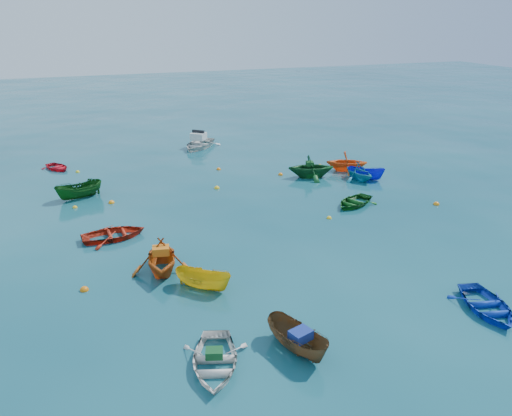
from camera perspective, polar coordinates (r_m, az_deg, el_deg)
name	(u,v)px	position (r m, az deg, el deg)	size (l,w,h in m)	color
ground	(290,249)	(25.35, 3.89, -4.75)	(160.00, 160.00, 0.00)	#0A3D4C
dinghy_white_near	(215,367)	(17.78, -4.76, -17.62)	(2.33, 3.25, 0.67)	beige
sampan_brown_mid	(297,350)	(18.46, 4.72, -15.92)	(1.09, 2.90, 1.12)	brown
dinghy_blue_se	(486,310)	(22.49, 24.80, -10.58)	(2.31, 3.24, 0.67)	#0D31A6
dinghy_orange_w	(162,271)	(23.68, -10.64, -7.11)	(2.81, 3.26, 1.72)	#B84E11
sampan_yellow_mid	(204,288)	(22.06, -6.01, -9.12)	(1.00, 2.65, 1.02)	gold
dinghy_green_e	(354,205)	(31.59, 11.10, 0.35)	(2.16, 3.03, 0.63)	#135519
dinghy_cyan_se	(358,180)	(36.44, 11.62, 3.19)	(2.31, 2.68, 1.41)	teal
dinghy_red_nw	(114,238)	(27.56, -15.89, -3.33)	(2.36, 3.30, 0.68)	#AA210E
dinghy_green_n	(311,177)	(36.49, 6.26, 3.53)	(2.82, 3.27, 1.72)	#114C1F
sampan_blue_far	(365,179)	(36.70, 12.40, 3.25)	(0.99, 2.63, 1.02)	#1115D4
dinghy_red_far	(58,169)	(41.03, -21.73, 4.14)	(1.80, 2.51, 0.52)	red
dinghy_orange_far	(346,171)	(38.37, 10.26, 4.22)	(2.60, 3.02, 1.59)	#EE5816
sampan_green_far	(80,198)	(34.10, -19.45, 1.09)	(1.15, 3.06, 1.18)	#114B14
motorboat_white	(199,147)	(44.70, -6.54, 6.89)	(3.01, 4.21, 1.47)	silver
tarp_green_a	(214,353)	(17.56, -4.80, -16.21)	(0.58, 0.44, 0.28)	#134C21
tarp_blue_a	(301,335)	(17.93, 5.13, -14.26)	(0.74, 0.56, 0.36)	navy
tarp_orange_a	(161,251)	(23.25, -10.82, -4.80)	(0.76, 0.57, 0.37)	orange
tarp_green_b	(310,164)	(36.17, 6.17, 5.06)	(0.64, 0.49, 0.31)	#114518
buoy_or_a	(84,290)	(23.03, -19.02, -8.89)	(0.38, 0.38, 0.38)	#D1680B
buoy_ye_a	(329,218)	(29.30, 8.35, -1.18)	(0.30, 0.30, 0.30)	yellow
buoy_or_b	(436,205)	(33.02, 19.90, 0.36)	(0.39, 0.39, 0.39)	orange
buoy_ye_b	(75,208)	(32.51, -19.98, 0.02)	(0.29, 0.29, 0.29)	gold
buoy_or_c	(111,203)	(32.60, -16.19, 0.55)	(0.38, 0.38, 0.38)	orange
buoy_ye_c	(217,188)	(34.01, -4.50, 2.24)	(0.38, 0.38, 0.38)	yellow
buoy_or_d	(280,175)	(36.80, 2.81, 3.79)	(0.35, 0.35, 0.35)	orange
buoy_ye_d	(78,172)	(39.70, -19.71, 3.87)	(0.30, 0.30, 0.30)	yellow
buoy_or_e	(219,170)	(38.12, -4.29, 4.39)	(0.34, 0.34, 0.34)	orange
buoy_ye_e	(320,166)	(39.19, 7.31, 4.76)	(0.35, 0.35, 0.35)	yellow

